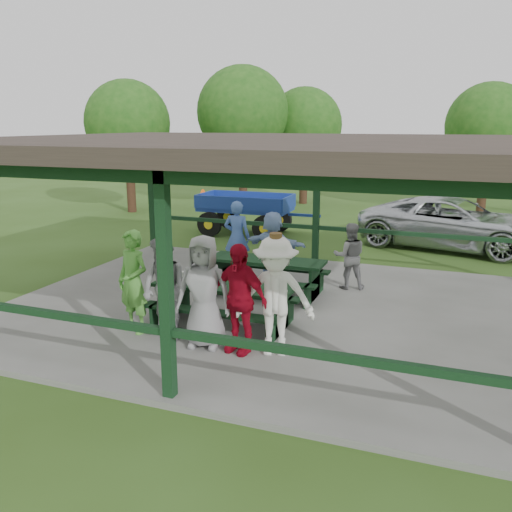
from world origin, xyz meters
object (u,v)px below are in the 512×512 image
at_px(contestant_green, 133,282).
at_px(picnic_table_far, 267,272).
at_px(contestant_white_fedora, 275,296).
at_px(farm_trailer, 246,213).
at_px(contestant_grey_mid, 204,292).
at_px(spectator_grey, 350,256).
at_px(picnic_table_near, 223,300).
at_px(pickup_truck, 454,223).
at_px(contestant_red, 239,298).
at_px(contestant_grey_left, 165,289).
at_px(spectator_lblue, 273,246).
at_px(spectator_blue, 237,237).

bearing_deg(contestant_green, picnic_table_far, 79.24).
bearing_deg(contestant_white_fedora, farm_trailer, 99.10).
relative_size(contestant_grey_mid, spectator_grey, 1.26).
xyz_separation_m(picnic_table_far, farm_trailer, (-2.92, 6.18, 0.14)).
relative_size(picnic_table_near, picnic_table_far, 1.03).
height_order(picnic_table_far, spectator_grey, spectator_grey).
relative_size(pickup_truck, farm_trailer, 1.31).
height_order(picnic_table_near, farm_trailer, farm_trailer).
bearing_deg(spectator_grey, contestant_green, 34.64).
relative_size(picnic_table_near, contestant_red, 1.42).
relative_size(contestant_red, spectator_grey, 1.21).
height_order(contestant_red, contestant_white_fedora, contestant_white_fedora).
xyz_separation_m(picnic_table_near, contestant_green, (-1.30, -0.81, 0.42)).
bearing_deg(contestant_white_fedora, contestant_green, 164.18).
height_order(contestant_grey_left, spectator_lblue, contestant_grey_left).
bearing_deg(picnic_table_near, contestant_green, -148.26).
bearing_deg(spectator_grey, picnic_table_far, 15.21).
bearing_deg(spectator_blue, contestant_grey_left, 91.11).
xyz_separation_m(picnic_table_far, spectator_blue, (-1.21, 1.30, 0.40)).
bearing_deg(contestant_red, contestant_grey_mid, -166.32).
distance_m(spectator_lblue, spectator_blue, 1.08).
bearing_deg(spectator_blue, pickup_truck, -138.74).
bearing_deg(contestant_white_fedora, pickup_truck, 60.01).
xyz_separation_m(contestant_green, pickup_truck, (4.98, 9.15, -0.25)).
xyz_separation_m(picnic_table_near, contestant_red, (0.68, -0.95, 0.40)).
bearing_deg(contestant_grey_mid, contestant_red, -8.88).
height_order(contestant_green, contestant_grey_left, contestant_green).
relative_size(contestant_grey_left, spectator_lblue, 1.08).
distance_m(contestant_red, spectator_lblue, 3.97).
relative_size(contestant_grey_mid, contestant_red, 1.05).
relative_size(contestant_grey_mid, farm_trailer, 0.45).
distance_m(contestant_white_fedora, spectator_blue, 4.76).
bearing_deg(spectator_lblue, pickup_truck, -114.23).
distance_m(contestant_grey_left, contestant_red, 1.32).
bearing_deg(picnic_table_near, picnic_table_far, 87.07).
height_order(picnic_table_far, contestant_grey_mid, contestant_grey_mid).
bearing_deg(picnic_table_far, spectator_blue, 132.82).
distance_m(contestant_red, farm_trailer, 9.78).
bearing_deg(spectator_grey, contestant_grey_mid, 50.86).
xyz_separation_m(picnic_table_far, spectator_lblue, (-0.19, 0.95, 0.33)).
height_order(picnic_table_near, contestant_red, contestant_red).
xyz_separation_m(contestant_grey_mid, contestant_red, (0.60, -0.00, -0.04)).
bearing_deg(contestant_grey_left, farm_trailer, 117.73).
bearing_deg(pickup_truck, picnic_table_far, 162.67).
xyz_separation_m(contestant_green, spectator_grey, (2.95, 3.80, -0.17)).
xyz_separation_m(picnic_table_near, picnic_table_far, (0.10, 2.00, -0.00)).
distance_m(picnic_table_near, contestant_grey_mid, 1.04).
bearing_deg(contestant_grey_left, contestant_green, -175.39).
xyz_separation_m(contestant_grey_mid, spectator_blue, (-1.19, 4.25, -0.04)).
relative_size(contestant_green, pickup_truck, 0.33).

